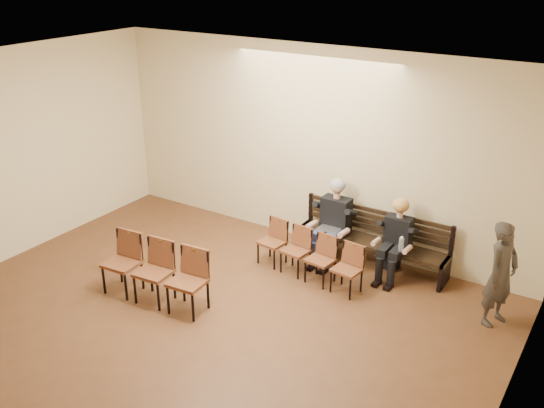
{
  "coord_description": "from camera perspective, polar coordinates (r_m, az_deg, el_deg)",
  "views": [
    {
      "loc": [
        4.75,
        -3.8,
        4.93
      ],
      "look_at": [
        -0.24,
        4.05,
        0.97
      ],
      "focal_mm": 40.0,
      "sensor_mm": 36.0,
      "label": 1
    }
  ],
  "objects": [
    {
      "name": "water_bottle",
      "position": [
        9.63,
        12.0,
        -4.37
      ],
      "size": [
        0.08,
        0.08,
        0.25
      ],
      "primitive_type": "cylinder",
      "rotation": [
        0.0,
        0.0,
        -0.09
      ],
      "color": "silver",
      "rests_on": "bench"
    },
    {
      "name": "room_walls",
      "position": [
        7.02,
        -12.73,
        2.52
      ],
      "size": [
        8.02,
        10.01,
        3.51
      ],
      "color": "beige",
      "rests_on": "ground"
    },
    {
      "name": "seated_woman",
      "position": [
        9.84,
        11.53,
        -3.51
      ],
      "size": [
        0.52,
        0.72,
        1.21
      ],
      "primitive_type": null,
      "color": "black",
      "rests_on": "ground"
    },
    {
      "name": "chair_row_front",
      "position": [
        9.72,
        3.38,
        -4.86
      ],
      "size": [
        1.91,
        0.64,
        0.77
      ],
      "primitive_type": "cube",
      "rotation": [
        0.0,
        0.0,
        -0.12
      ],
      "color": "brown",
      "rests_on": "ground"
    },
    {
      "name": "seated_man",
      "position": [
        10.19,
        5.79,
        -1.5
      ],
      "size": [
        0.6,
        0.83,
        1.44
      ],
      "primitive_type": null,
      "color": "black",
      "rests_on": "ground"
    },
    {
      "name": "passerby",
      "position": [
        8.92,
        20.85,
        -5.56
      ],
      "size": [
        0.64,
        0.76,
        1.78
      ],
      "primitive_type": "imported",
      "rotation": [
        0.0,
        0.0,
        1.19
      ],
      "color": "#332D29",
      "rests_on": "ground"
    },
    {
      "name": "chair_row_back",
      "position": [
        9.2,
        -11.09,
        -6.38
      ],
      "size": [
        1.75,
        0.66,
        0.95
      ],
      "primitive_type": "cube",
      "rotation": [
        0.0,
        0.0,
        0.08
      ],
      "color": "brown",
      "rests_on": "ground"
    },
    {
      "name": "laptop",
      "position": [
        10.13,
        5.37,
        -2.5
      ],
      "size": [
        0.35,
        0.28,
        0.26
      ],
      "primitive_type": "cube",
      "rotation": [
        0.0,
        0.0,
        -0.01
      ],
      "color": "silver",
      "rests_on": "bench"
    },
    {
      "name": "bag",
      "position": [
        10.3,
        10.89,
        -5.22
      ],
      "size": [
        0.37,
        0.28,
        0.25
      ],
      "primitive_type": "cube",
      "rotation": [
        0.0,
        0.0,
        -0.15
      ],
      "color": "black",
      "rests_on": "ground"
    },
    {
      "name": "ground",
      "position": [
        7.83,
        -15.23,
        -16.97
      ],
      "size": [
        10.0,
        10.0,
        0.0
      ],
      "primitive_type": "plane",
      "color": "brown",
      "rests_on": "ground"
    },
    {
      "name": "bench",
      "position": [
        10.26,
        9.23,
        -4.57
      ],
      "size": [
        2.6,
        0.9,
        0.45
      ],
      "primitive_type": "cube",
      "color": "black",
      "rests_on": "ground"
    }
  ]
}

